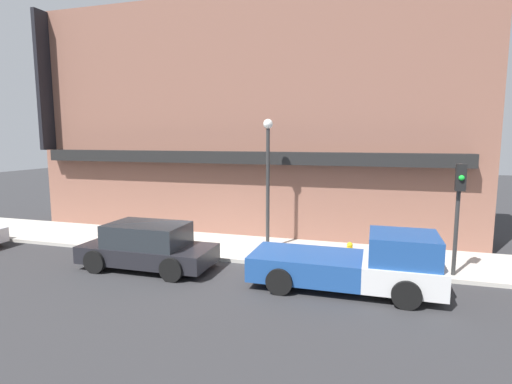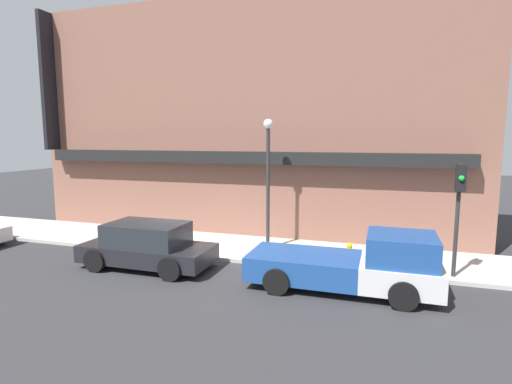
{
  "view_description": "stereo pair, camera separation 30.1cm",
  "coord_description": "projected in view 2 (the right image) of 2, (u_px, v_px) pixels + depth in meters",
  "views": [
    {
      "loc": [
        5.67,
        -12.63,
        4.31
      ],
      "look_at": [
        1.5,
        1.35,
        2.33
      ],
      "focal_mm": 28.0,
      "sensor_mm": 36.0,
      "label": 1
    },
    {
      "loc": [
        5.96,
        -12.55,
        4.31
      ],
      "look_at": [
        1.5,
        1.35,
        2.33
      ],
      "focal_mm": 28.0,
      "sensor_mm": 36.0,
      "label": 2
    }
  ],
  "objects": [
    {
      "name": "sidewalk",
      "position": [
        223.0,
        246.0,
        15.8
      ],
      "size": [
        36.0,
        3.37,
        0.13
      ],
      "color": "#B7B2A8",
      "rests_on": "ground"
    },
    {
      "name": "ground_plane",
      "position": [
        205.0,
        260.0,
        14.22
      ],
      "size": [
        80.0,
        80.0,
        0.0
      ],
      "primitive_type": "plane",
      "color": "#2D2D30"
    },
    {
      "name": "traffic_light",
      "position": [
        459.0,
        200.0,
        11.75
      ],
      "size": [
        0.28,
        0.42,
        3.43
      ],
      "color": "#2D2D2D",
      "rests_on": "sidewalk"
    },
    {
      "name": "pickup_truck",
      "position": [
        355.0,
        265.0,
        11.26
      ],
      "size": [
        5.33,
        2.16,
        1.72
      ],
      "rotation": [
        0.0,
        0.0,
        0.0
      ],
      "color": "silver",
      "rests_on": "ground"
    },
    {
      "name": "fire_hydrant",
      "position": [
        349.0,
        252.0,
        13.55
      ],
      "size": [
        0.21,
        0.21,
        0.66
      ],
      "color": "yellow",
      "rests_on": "sidewalk"
    },
    {
      "name": "parked_car",
      "position": [
        147.0,
        246.0,
        13.31
      ],
      "size": [
        4.42,
        2.07,
        1.51
      ],
      "rotation": [
        0.0,
        0.0,
        0.04
      ],
      "color": "black",
      "rests_on": "ground"
    },
    {
      "name": "street_lamp",
      "position": [
        268.0,
        167.0,
        14.88
      ],
      "size": [
        0.36,
        0.36,
        4.87
      ],
      "color": "#2D2D2D",
      "rests_on": "sidewalk"
    },
    {
      "name": "building",
      "position": [
        248.0,
        121.0,
        18.11
      ],
      "size": [
        19.8,
        3.8,
        10.2
      ],
      "color": "brown",
      "rests_on": "ground"
    }
  ]
}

